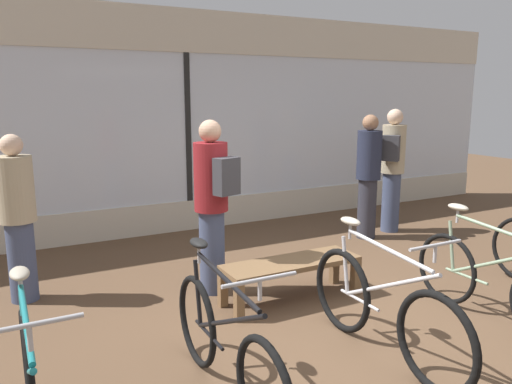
% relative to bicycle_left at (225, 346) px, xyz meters
% --- Properties ---
extents(ground_plane, '(24.00, 24.00, 0.00)m').
position_rel_bicycle_left_xyz_m(ground_plane, '(1.30, 0.42, -0.38)').
color(ground_plane, brown).
extents(shop_back_wall, '(12.00, 0.08, 3.20)m').
position_rel_bicycle_left_xyz_m(shop_back_wall, '(1.30, 4.19, 1.25)').
color(shop_back_wall, beige).
rests_on(shop_back_wall, ground_plane).
extents(bicycle_left, '(0.46, 1.75, 1.03)m').
position_rel_bicycle_left_xyz_m(bicycle_left, '(0.00, 0.00, 0.00)').
color(bicycle_left, black).
rests_on(bicycle_left, ground_plane).
extents(bicycle_center, '(0.46, 1.76, 1.04)m').
position_rel_bicycle_left_xyz_m(bicycle_center, '(1.31, -0.05, 0.01)').
color(bicycle_center, black).
rests_on(bicycle_center, ground_plane).
extents(bicycle_right, '(0.46, 1.72, 1.03)m').
position_rel_bicycle_left_xyz_m(bicycle_right, '(2.57, -0.04, 0.00)').
color(bicycle_right, black).
rests_on(bicycle_right, ground_plane).
extents(display_bench, '(1.40, 0.44, 0.41)m').
position_rel_bicycle_left_xyz_m(display_bench, '(1.26, 1.20, -0.05)').
color(display_bench, brown).
rests_on(display_bench, ground_plane).
extents(customer_near_rack, '(0.44, 0.44, 1.74)m').
position_rel_bicycle_left_xyz_m(customer_near_rack, '(3.36, 2.59, 0.54)').
color(customer_near_rack, '#2D2D38').
rests_on(customer_near_rack, ground_plane).
extents(customer_by_window, '(0.56, 0.52, 1.81)m').
position_rel_bicycle_left_xyz_m(customer_by_window, '(3.90, 2.70, 0.60)').
color(customer_by_window, '#424C6B').
rests_on(customer_by_window, ground_plane).
extents(customer_mid_floor, '(0.43, 0.43, 1.65)m').
position_rel_bicycle_left_xyz_m(customer_mid_floor, '(-1.09, 2.44, 0.48)').
color(customer_mid_floor, '#424C6B').
rests_on(customer_mid_floor, ground_plane).
extents(customer_near_bench, '(0.42, 0.54, 1.77)m').
position_rel_bicycle_left_xyz_m(customer_near_bench, '(0.66, 1.75, 0.58)').
color(customer_near_bench, '#424C6B').
rests_on(customer_near_bench, ground_plane).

